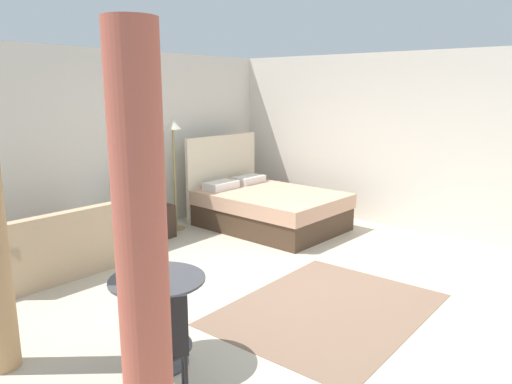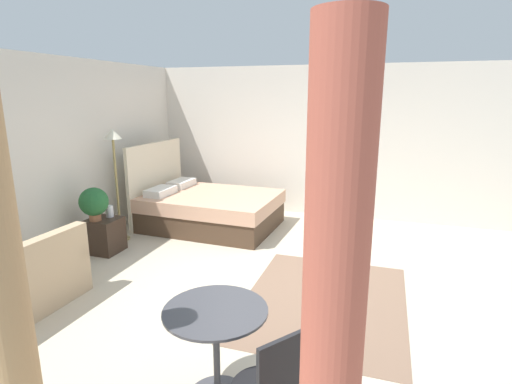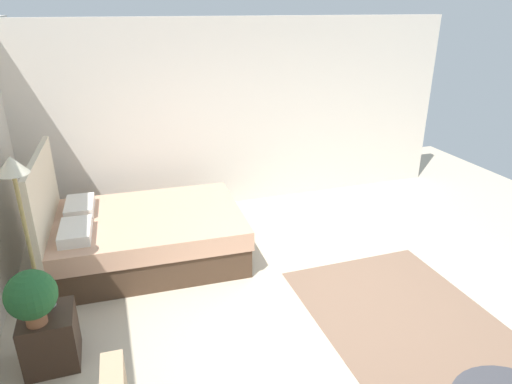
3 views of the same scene
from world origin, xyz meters
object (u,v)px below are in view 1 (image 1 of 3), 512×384
floor_lamp (173,144)px  bed (267,207)px  vase (162,199)px  balcony_table (158,304)px  potted_plant (146,188)px  couch (58,252)px  cafe_chair_near_window (163,342)px  nightstand (155,221)px

floor_lamp → bed: bearing=-45.6°
vase → balcony_table: (-2.30, -2.68, -0.06)m
bed → potted_plant: 1.94m
floor_lamp → potted_plant: bearing=-174.6°
couch → vase: 1.85m
bed → floor_lamp: floor_lamp is taller
balcony_table → cafe_chair_near_window: (-0.40, -0.53, 0.03)m
nightstand → vase: size_ratio=3.04×
nightstand → balcony_table: balcony_table is taller
couch → nightstand: 1.71m
vase → cafe_chair_near_window: bearing=-130.1°
vase → floor_lamp: size_ratio=0.09×
floor_lamp → cafe_chair_near_window: (-3.08, -3.34, -0.81)m
nightstand → vase: 0.35m
potted_plant → cafe_chair_near_window: potted_plant is taller
cafe_chair_near_window → floor_lamp: bearing=47.3°
vase → nightstand: bearing=168.3°
balcony_table → vase: bearing=49.3°
couch → potted_plant: 1.69m
bed → couch: size_ratio=1.61×
bed → nightstand: size_ratio=4.56×
couch → nightstand: couch is taller
couch → nightstand: (1.69, 0.26, -0.03)m
couch → vase: couch is taller
couch → floor_lamp: (2.19, 0.36, 1.08)m
balcony_table → couch: bearing=78.6°
couch → potted_plant: potted_plant is taller
couch → balcony_table: (-0.49, -2.45, 0.24)m
couch → potted_plant: (1.59, 0.31, 0.48)m
potted_plant → floor_lamp: 0.85m
floor_lamp → couch: bearing=-170.6°
bed → balcony_table: (-3.70, -1.77, 0.19)m
potted_plant → floor_lamp: size_ratio=0.27×
bed → cafe_chair_near_window: (-4.09, -2.30, 0.23)m
potted_plant → vase: 0.30m
nightstand → bed: bearing=-31.5°
balcony_table → bed: bearing=25.6°
bed → couch: (-3.21, 0.67, -0.05)m
couch → balcony_table: bearing=-101.4°
couch → cafe_chair_near_window: (-0.89, -2.97, 0.27)m
vase → balcony_table: size_ratio=0.22×
nightstand → balcony_table: (-2.18, -2.70, 0.27)m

